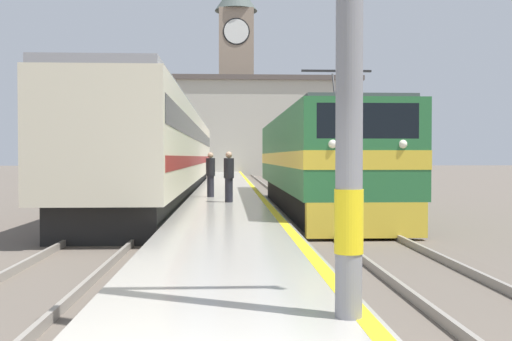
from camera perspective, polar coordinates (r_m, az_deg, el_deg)
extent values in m
plane|color=#60564C|center=(33.44, -2.76, -2.00)|extent=(200.00, 200.00, 0.00)
cube|color=#ADA89E|center=(28.44, -2.76, -2.15)|extent=(2.85, 140.00, 0.43)
cube|color=yellow|center=(28.45, -0.18, -1.71)|extent=(0.20, 140.00, 0.00)
cube|color=#60564C|center=(28.62, 3.57, -2.53)|extent=(2.83, 140.00, 0.02)
cube|color=gray|center=(28.55, 2.14, -2.38)|extent=(0.07, 140.00, 0.14)
cube|color=gray|center=(28.71, 5.00, -2.36)|extent=(0.07, 140.00, 0.14)
cube|color=#60564C|center=(28.58, -8.27, -2.55)|extent=(2.83, 140.00, 0.02)
cube|color=gray|center=(28.65, -9.70, -2.38)|extent=(0.07, 140.00, 0.14)
cube|color=gray|center=(28.52, -6.83, -2.39)|extent=(0.07, 140.00, 0.14)
cube|color=black|center=(21.37, 5.73, -2.66)|extent=(2.47, 14.38, 0.90)
cube|color=#286B38|center=(21.32, 5.74, 1.75)|extent=(2.90, 15.63, 2.39)
cube|color=gold|center=(21.32, 5.74, 1.11)|extent=(2.92, 15.65, 0.44)
cube|color=gold|center=(13.86, 10.43, -4.64)|extent=(2.75, 0.30, 0.81)
cube|color=black|center=(13.72, 10.56, 4.67)|extent=(2.32, 0.12, 0.80)
sphere|color=white|center=(13.50, 7.29, 2.51)|extent=(0.20, 0.20, 0.20)
sphere|color=white|center=(13.87, 13.80, 2.45)|extent=(0.20, 0.20, 0.20)
cube|color=#4C4C51|center=(21.37, 5.75, 5.11)|extent=(2.61, 14.85, 0.12)
cylinder|color=#333333|center=(17.23, 7.87, 7.89)|extent=(0.06, 0.63, 1.03)
cylinder|color=#333333|center=(17.92, 7.46, 7.64)|extent=(0.06, 0.63, 1.03)
cube|color=#262626|center=(17.64, 7.66, 9.38)|extent=(2.03, 0.08, 0.06)
cube|color=black|center=(28.28, -8.32, -1.70)|extent=(2.46, 30.53, 0.90)
cube|color=beige|center=(28.25, -8.34, 2.17)|extent=(2.90, 31.81, 2.92)
cube|color=black|center=(28.26, -8.34, 3.35)|extent=(2.92, 31.17, 0.64)
cube|color=maroon|center=(28.24, -8.33, 0.99)|extent=(2.92, 31.17, 0.36)
cube|color=gray|center=(28.31, -8.35, 5.33)|extent=(2.67, 31.81, 0.20)
cylinder|color=yellow|center=(5.65, 8.81, -4.80)|extent=(0.27, 0.27, 0.60)
cylinder|color=#23232D|center=(19.78, -2.61, -1.89)|extent=(0.26, 0.26, 0.79)
cylinder|color=black|center=(19.75, -2.61, 0.22)|extent=(0.34, 0.34, 0.66)
sphere|color=tan|center=(19.75, -2.61, 1.50)|extent=(0.22, 0.22, 0.22)
cylinder|color=#23232D|center=(22.40, -4.36, -1.52)|extent=(0.26, 0.26, 0.79)
cylinder|color=black|center=(22.38, -4.36, 0.34)|extent=(0.34, 0.34, 0.66)
sphere|color=tan|center=(22.37, -4.36, 1.46)|extent=(0.21, 0.21, 0.21)
cube|color=gray|center=(74.34, -1.91, 7.48)|extent=(4.18, 4.18, 19.85)
cylinder|color=black|center=(73.35, -1.88, 13.10)|extent=(3.22, 0.06, 3.22)
cylinder|color=white|center=(73.32, -1.88, 13.11)|extent=(2.92, 0.10, 2.92)
cube|color=#B7B2A3|center=(63.85, -3.06, 3.93)|extent=(27.91, 6.81, 9.71)
cube|color=#564C47|center=(64.29, -3.07, 8.48)|extent=(28.51, 7.41, 0.50)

